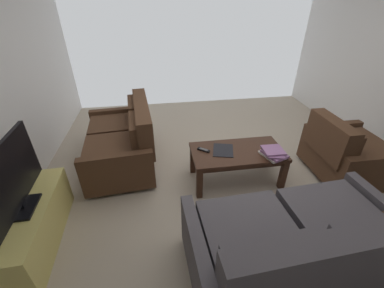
{
  "coord_description": "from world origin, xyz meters",
  "views": [
    {
      "loc": [
        0.82,
        2.47,
        2.08
      ],
      "look_at": [
        0.51,
        0.48,
        0.85
      ],
      "focal_mm": 22.91,
      "sensor_mm": 36.0,
      "label": 1
    }
  ],
  "objects_px": {
    "loveseat_near": "(124,140)",
    "loose_magazine": "(223,150)",
    "flat_tv": "(10,180)",
    "coffee_table": "(237,155)",
    "armchair_side": "(345,153)",
    "book_stack": "(274,153)",
    "sofa_main": "(298,245)",
    "tv_remote": "(204,150)",
    "tv_stand": "(33,226)"
  },
  "relations": [
    {
      "from": "tv_stand",
      "to": "sofa_main",
      "type": "bearing_deg",
      "value": 163.99
    },
    {
      "from": "sofa_main",
      "to": "book_stack",
      "type": "relative_size",
      "value": 5.19
    },
    {
      "from": "flat_tv",
      "to": "book_stack",
      "type": "height_order",
      "value": "flat_tv"
    },
    {
      "from": "book_stack",
      "to": "armchair_side",
      "type": "bearing_deg",
      "value": -176.61
    },
    {
      "from": "sofa_main",
      "to": "coffee_table",
      "type": "relative_size",
      "value": 1.59
    },
    {
      "from": "tv_stand",
      "to": "armchair_side",
      "type": "xyz_separation_m",
      "value": [
        -3.58,
        -0.52,
        0.12
      ]
    },
    {
      "from": "loveseat_near",
      "to": "tv_remote",
      "type": "distance_m",
      "value": 1.15
    },
    {
      "from": "loveseat_near",
      "to": "book_stack",
      "type": "xyz_separation_m",
      "value": [
        -1.8,
        0.79,
        0.13
      ]
    },
    {
      "from": "sofa_main",
      "to": "book_stack",
      "type": "xyz_separation_m",
      "value": [
        -0.28,
        -1.11,
        0.14
      ]
    },
    {
      "from": "book_stack",
      "to": "flat_tv",
      "type": "bearing_deg",
      "value": 10.11
    },
    {
      "from": "tv_remote",
      "to": "loose_magazine",
      "type": "relative_size",
      "value": 0.51
    },
    {
      "from": "sofa_main",
      "to": "armchair_side",
      "type": "bearing_deg",
      "value": -138.02
    },
    {
      "from": "tv_stand",
      "to": "loose_magazine",
      "type": "xyz_separation_m",
      "value": [
        -2.0,
        -0.67,
        0.22
      ]
    },
    {
      "from": "coffee_table",
      "to": "flat_tv",
      "type": "height_order",
      "value": "flat_tv"
    },
    {
      "from": "flat_tv",
      "to": "tv_remote",
      "type": "relative_size",
      "value": 6.49
    },
    {
      "from": "loveseat_near",
      "to": "loose_magazine",
      "type": "distance_m",
      "value": 1.38
    },
    {
      "from": "armchair_side",
      "to": "book_stack",
      "type": "height_order",
      "value": "armchair_side"
    },
    {
      "from": "book_stack",
      "to": "coffee_table",
      "type": "bearing_deg",
      "value": -24.61
    },
    {
      "from": "armchair_side",
      "to": "loose_magazine",
      "type": "bearing_deg",
      "value": -5.37
    },
    {
      "from": "loveseat_near",
      "to": "flat_tv",
      "type": "bearing_deg",
      "value": 58.88
    },
    {
      "from": "loveseat_near",
      "to": "book_stack",
      "type": "distance_m",
      "value": 1.97
    },
    {
      "from": "armchair_side",
      "to": "sofa_main",
      "type": "bearing_deg",
      "value": 41.98
    },
    {
      "from": "tv_stand",
      "to": "tv_remote",
      "type": "xyz_separation_m",
      "value": [
        -1.77,
        -0.7,
        0.23
      ]
    },
    {
      "from": "armchair_side",
      "to": "tv_remote",
      "type": "distance_m",
      "value": 1.83
    },
    {
      "from": "flat_tv",
      "to": "loose_magazine",
      "type": "xyz_separation_m",
      "value": [
        -2.0,
        -0.67,
        -0.33
      ]
    },
    {
      "from": "coffee_table",
      "to": "tv_remote",
      "type": "bearing_deg",
      "value": -9.57
    },
    {
      "from": "loveseat_near",
      "to": "tv_remote",
      "type": "relative_size",
      "value": 9.9
    },
    {
      "from": "loveseat_near",
      "to": "loose_magazine",
      "type": "bearing_deg",
      "value": 155.0
    },
    {
      "from": "sofa_main",
      "to": "coffee_table",
      "type": "height_order",
      "value": "sofa_main"
    },
    {
      "from": "coffee_table",
      "to": "loose_magazine",
      "type": "distance_m",
      "value": 0.19
    },
    {
      "from": "tv_stand",
      "to": "armchair_side",
      "type": "bearing_deg",
      "value": -171.77
    },
    {
      "from": "coffee_table",
      "to": "tv_remote",
      "type": "height_order",
      "value": "tv_remote"
    },
    {
      "from": "armchair_side",
      "to": "loveseat_near",
      "type": "bearing_deg",
      "value": -14.49
    },
    {
      "from": "loose_magazine",
      "to": "coffee_table",
      "type": "bearing_deg",
      "value": 3.55
    },
    {
      "from": "armchair_side",
      "to": "book_stack",
      "type": "bearing_deg",
      "value": 3.39
    },
    {
      "from": "tv_stand",
      "to": "loose_magazine",
      "type": "distance_m",
      "value": 2.12
    },
    {
      "from": "coffee_table",
      "to": "flat_tv",
      "type": "xyz_separation_m",
      "value": [
        2.18,
        0.63,
        0.41
      ]
    },
    {
      "from": "sofa_main",
      "to": "armchair_side",
      "type": "relative_size",
      "value": 1.91
    },
    {
      "from": "tv_remote",
      "to": "coffee_table",
      "type": "bearing_deg",
      "value": 170.43
    },
    {
      "from": "coffee_table",
      "to": "armchair_side",
      "type": "height_order",
      "value": "armchair_side"
    },
    {
      "from": "coffee_table",
      "to": "armchair_side",
      "type": "distance_m",
      "value": 1.41
    },
    {
      "from": "sofa_main",
      "to": "loveseat_near",
      "type": "bearing_deg",
      "value": -51.29
    },
    {
      "from": "sofa_main",
      "to": "armchair_side",
      "type": "distance_m",
      "value": 1.75
    },
    {
      "from": "loveseat_near",
      "to": "coffee_table",
      "type": "bearing_deg",
      "value": 156.55
    },
    {
      "from": "coffee_table",
      "to": "loose_magazine",
      "type": "relative_size",
      "value": 3.78
    },
    {
      "from": "loveseat_near",
      "to": "book_stack",
      "type": "bearing_deg",
      "value": 156.31
    },
    {
      "from": "loveseat_near",
      "to": "book_stack",
      "type": "relative_size",
      "value": 4.35
    },
    {
      "from": "loose_magazine",
      "to": "book_stack",
      "type": "bearing_deg",
      "value": -5.69
    },
    {
      "from": "tv_stand",
      "to": "tv_remote",
      "type": "distance_m",
      "value": 1.91
    },
    {
      "from": "flat_tv",
      "to": "coffee_table",
      "type": "bearing_deg",
      "value": -163.87
    }
  ]
}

